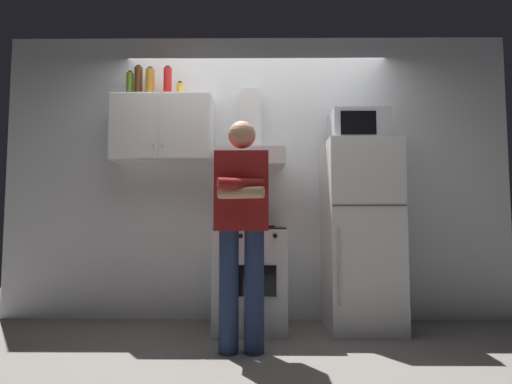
{
  "coord_description": "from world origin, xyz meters",
  "views": [
    {
      "loc": [
        0.02,
        -3.12,
        0.93
      ],
      "look_at": [
        0.0,
        0.0,
        1.15
      ],
      "focal_mm": 27.16,
      "sensor_mm": 36.0,
      "label": 1
    }
  ],
  "objects": [
    {
      "name": "ground_plane",
      "position": [
        0.0,
        0.0,
        0.0
      ],
      "size": [
        7.0,
        7.0,
        0.0
      ],
      "primitive_type": "plane",
      "color": "slate"
    },
    {
      "name": "back_wall_tiled",
      "position": [
        0.0,
        0.6,
        1.35
      ],
      "size": [
        4.8,
        0.1,
        2.7
      ],
      "primitive_type": "cube",
      "color": "white",
      "rests_on": "ground_plane"
    },
    {
      "name": "upper_cabinet",
      "position": [
        -0.85,
        0.37,
        1.75
      ],
      "size": [
        0.9,
        0.37,
        0.6
      ],
      "color": "white"
    },
    {
      "name": "stove_oven",
      "position": [
        -0.05,
        0.25,
        0.43
      ],
      "size": [
        0.6,
        0.62,
        0.87
      ],
      "color": "white",
      "rests_on": "ground_plane"
    },
    {
      "name": "range_hood",
      "position": [
        -0.05,
        0.38,
        1.6
      ],
      "size": [
        0.6,
        0.44,
        0.75
      ],
      "color": "white"
    },
    {
      "name": "refrigerator",
      "position": [
        0.9,
        0.25,
        0.8
      ],
      "size": [
        0.6,
        0.62,
        1.6
      ],
      "color": "silver",
      "rests_on": "ground_plane"
    },
    {
      "name": "microwave",
      "position": [
        0.9,
        0.27,
        1.74
      ],
      "size": [
        0.48,
        0.37,
        0.28
      ],
      "color": "#B7BABF",
      "rests_on": "refrigerator"
    },
    {
      "name": "person_standing",
      "position": [
        -0.1,
        -0.36,
        0.9
      ],
      "size": [
        0.38,
        0.33,
        1.64
      ],
      "color": "navy",
      "rests_on": "ground_plane"
    },
    {
      "name": "bottle_soda_red",
      "position": [
        -0.81,
        0.35,
        2.19
      ],
      "size": [
        0.07,
        0.07,
        0.29
      ],
      "color": "red",
      "rests_on": "upper_cabinet"
    },
    {
      "name": "bottle_liquor_amber",
      "position": [
        -0.98,
        0.36,
        2.18
      ],
      "size": [
        0.08,
        0.08,
        0.28
      ],
      "color": "#B7721E",
      "rests_on": "upper_cabinet"
    },
    {
      "name": "bottle_rum_dark",
      "position": [
        -1.1,
        0.39,
        2.2
      ],
      "size": [
        0.08,
        0.08,
        0.31
      ],
      "color": "#47230F",
      "rests_on": "upper_cabinet"
    },
    {
      "name": "bottle_spice_jar",
      "position": [
        -0.7,
        0.34,
        2.11
      ],
      "size": [
        0.06,
        0.06,
        0.14
      ],
      "color": "gold",
      "rests_on": "upper_cabinet"
    },
    {
      "name": "bottle_olive_oil",
      "position": [
        -1.18,
        0.41,
        2.18
      ],
      "size": [
        0.07,
        0.07,
        0.27
      ],
      "color": "#4C6B19",
      "rests_on": "upper_cabinet"
    }
  ]
}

